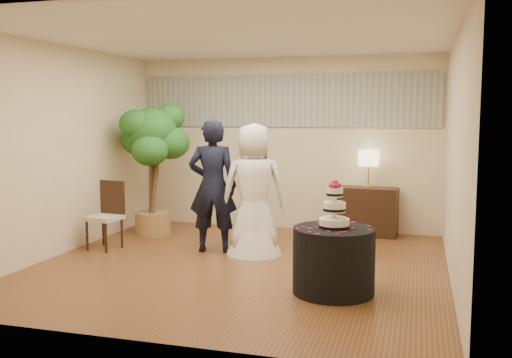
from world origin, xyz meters
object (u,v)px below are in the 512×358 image
(groom, at_px, (213,186))
(bride, at_px, (254,189))
(ficus_tree, at_px, (152,168))
(cake_table, at_px, (334,260))
(side_chair, at_px, (104,216))
(table_lamp, at_px, (369,169))
(wedding_cake, at_px, (335,204))
(console, at_px, (368,211))

(groom, relative_size, bride, 1.03)
(groom, distance_m, ficus_tree, 1.53)
(cake_table, bearing_deg, side_chair, 162.02)
(bride, height_order, side_chair, bride)
(groom, distance_m, table_lamp, 2.57)
(table_lamp, bearing_deg, side_chair, -150.68)
(wedding_cake, xyz_separation_m, side_chair, (-3.38, 1.10, -0.48))
(bride, distance_m, ficus_tree, 2.03)
(console, xyz_separation_m, side_chair, (-3.46, -1.95, 0.10))
(bride, relative_size, table_lamp, 3.05)
(groom, bearing_deg, wedding_cake, 131.85)
(console, distance_m, table_lamp, 0.67)
(wedding_cake, height_order, console, wedding_cake)
(bride, bearing_deg, groom, -17.92)
(bride, relative_size, console, 1.96)
(bride, bearing_deg, ficus_tree, -42.98)
(cake_table, height_order, side_chair, side_chair)
(cake_table, relative_size, ficus_tree, 0.41)
(wedding_cake, distance_m, console, 3.10)
(console, distance_m, ficus_tree, 3.43)
(wedding_cake, bearing_deg, table_lamp, 88.34)
(groom, xyz_separation_m, bride, (0.58, 0.03, -0.03))
(cake_table, bearing_deg, table_lamp, 88.34)
(cake_table, relative_size, console, 0.95)
(cake_table, xyz_separation_m, console, (0.09, 3.04, 0.03))
(bride, relative_size, cake_table, 2.05)
(console, bearing_deg, ficus_tree, -160.70)
(cake_table, relative_size, wedding_cake, 1.70)
(groom, bearing_deg, ficus_tree, -43.07)
(cake_table, height_order, table_lamp, table_lamp)
(bride, xyz_separation_m, table_lamp, (1.37, 1.64, 0.16))
(groom, bearing_deg, side_chair, -1.13)
(table_lamp, bearing_deg, bride, -130.01)
(ficus_tree, bearing_deg, groom, -31.43)
(groom, xyz_separation_m, console, (1.95, 1.66, -0.53))
(groom, relative_size, table_lamp, 3.14)
(wedding_cake, relative_size, table_lamp, 0.87)
(wedding_cake, height_order, table_lamp, table_lamp)
(table_lamp, bearing_deg, ficus_tree, -165.03)
(table_lamp, xyz_separation_m, ficus_tree, (-3.25, -0.87, 0.00))
(console, xyz_separation_m, table_lamp, (0.00, 0.00, 0.67))
(bride, xyz_separation_m, wedding_cake, (1.28, -1.41, 0.07))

